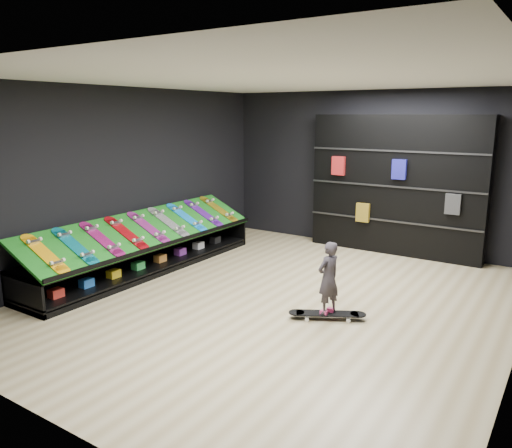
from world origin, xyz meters
The scene contains 19 objects.
floor centered at (0.00, 0.00, 0.00)m, with size 6.00×7.00×0.01m, color tan.
ceiling centered at (0.00, 0.00, 3.00)m, with size 6.00×7.00×0.01m, color white.
wall_back centered at (0.00, 3.50, 1.50)m, with size 6.00×0.02×3.00m, color black.
wall_front centered at (0.00, -3.50, 1.50)m, with size 6.00×0.02×3.00m, color black.
wall_left centered at (-3.00, 0.00, 1.50)m, with size 0.02×7.00×3.00m, color black.
display_rack centered at (-2.55, 0.00, 0.25)m, with size 0.90×4.50×0.50m, color black, non-canonical shape.
turf_ramp centered at (-2.50, 0.00, 0.71)m, with size 1.00×4.50×0.04m, color #0E5D0F.
back_shelving centered at (0.53, 3.32, 1.28)m, with size 3.19×0.37×2.55m, color black.
floor_skateboard centered at (0.87, -0.23, 0.04)m, with size 0.98×0.22×0.09m, color black, non-canonical shape.
child centered at (0.87, -0.23, 0.37)m, with size 0.21×0.15×0.56m, color black.
display_board_0 centered at (-2.49, -1.90, 0.74)m, with size 0.98×0.22×0.09m, color yellow, non-canonical shape.
display_board_1 centered at (-2.49, -1.42, 0.74)m, with size 0.98×0.22×0.09m, color #0C8C99, non-canonical shape.
display_board_2 centered at (-2.49, -0.95, 0.74)m, with size 0.98×0.22×0.09m, color #E5198C, non-canonical shape.
display_board_3 centered at (-2.49, -0.48, 0.74)m, with size 0.98×0.22×0.09m, color red, non-canonical shape.
display_board_4 centered at (-2.49, 0.00, 0.74)m, with size 0.98×0.22×0.09m, color #2626BF, non-canonical shape.
display_board_5 centered at (-2.49, 0.48, 0.74)m, with size 0.98×0.22×0.09m, color black, non-canonical shape.
display_board_6 centered at (-2.49, 0.95, 0.74)m, with size 0.98×0.22×0.09m, color blue, non-canonical shape.
display_board_7 centered at (-2.49, 1.42, 0.74)m, with size 0.98×0.22×0.09m, color purple, non-canonical shape.
display_board_8 centered at (-2.49, 1.90, 0.74)m, with size 0.98×0.22×0.09m, color yellow, non-canonical shape.
Camera 1 is at (3.38, -5.70, 2.57)m, focal length 35.00 mm.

